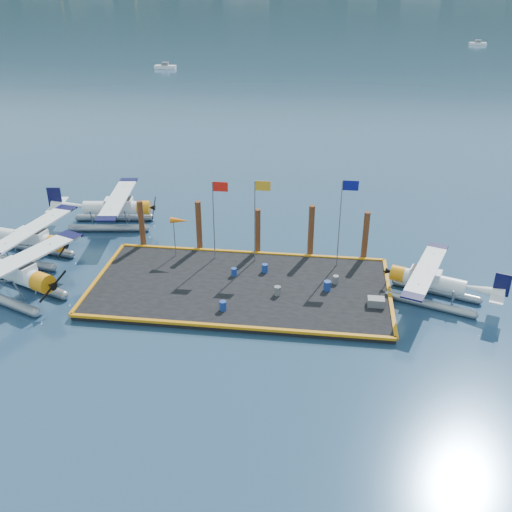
{
  "coord_description": "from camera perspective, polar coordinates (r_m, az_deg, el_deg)",
  "views": [
    {
      "loc": [
        5.32,
        -33.26,
        19.92
      ],
      "look_at": [
        0.81,
        2.0,
        1.69
      ],
      "focal_mm": 40.0,
      "sensor_mm": 36.0,
      "label": 1
    }
  ],
  "objects": [
    {
      "name": "piling_4",
      "position": [
        42.73,
        10.87,
        1.84
      ],
      "size": [
        0.44,
        0.44,
        4.0
      ],
      "primitive_type": "cylinder",
      "color": "#442513",
      "rests_on": "ground"
    },
    {
      "name": "seaplane_b",
      "position": [
        45.8,
        -21.78,
        1.38
      ],
      "size": [
        8.92,
        9.72,
        3.44
      ],
      "rotation": [
        0.0,
        0.0,
        -1.77
      ],
      "color": "gray",
      "rests_on": "ground"
    },
    {
      "name": "drum_5",
      "position": [
        40.44,
        0.89,
        -1.22
      ],
      "size": [
        0.43,
        0.43,
        0.61
      ],
      "primitive_type": "cylinder",
      "color": "navy",
      "rests_on": "dock"
    },
    {
      "name": "seaplane_a",
      "position": [
        40.86,
        -22.96,
        -1.8
      ],
      "size": [
        9.68,
        10.22,
        3.71
      ],
      "rotation": [
        0.0,
        0.0,
        -1.96
      ],
      "color": "gray",
      "rests_on": "ground"
    },
    {
      "name": "ground",
      "position": [
        39.13,
        -1.56,
        -3.46
      ],
      "size": [
        4000.0,
        4000.0,
        0.0
      ],
      "primitive_type": "plane",
      "color": "navy",
      "rests_on": "ground"
    },
    {
      "name": "windsock",
      "position": [
        41.94,
        -7.64,
        3.45
      ],
      "size": [
        1.4,
        0.44,
        3.12
      ],
      "color": "gray",
      "rests_on": "dock"
    },
    {
      "name": "piling_0",
      "position": [
        44.79,
        -11.35,
        3.01
      ],
      "size": [
        0.44,
        0.44,
        4.0
      ],
      "primitive_type": "cylinder",
      "color": "#442513",
      "rests_on": "ground"
    },
    {
      "name": "drum_1",
      "position": [
        37.71,
        2.16,
        -3.49
      ],
      "size": [
        0.44,
        0.44,
        0.62
      ],
      "primitive_type": "cylinder",
      "color": "#59595E",
      "rests_on": "dock"
    },
    {
      "name": "seaplane_d",
      "position": [
        39.12,
        17.0,
        -2.55
      ],
      "size": [
        7.9,
        8.4,
        3.02
      ],
      "rotation": [
        0.0,
        0.0,
        1.23
      ],
      "color": "gray",
      "rests_on": "ground"
    },
    {
      "name": "drum_4",
      "position": [
        39.42,
        7.97,
        -2.35
      ],
      "size": [
        0.4,
        0.4,
        0.57
      ],
      "primitive_type": "cylinder",
      "color": "#59595E",
      "rests_on": "dock"
    },
    {
      "name": "flagpole_red",
      "position": [
        40.89,
        -4.01,
        4.77
      ],
      "size": [
        1.14,
        0.08,
        6.0
      ],
      "color": "gray",
      "rests_on": "dock"
    },
    {
      "name": "drum_3",
      "position": [
        36.17,
        -3.33,
        -4.98
      ],
      "size": [
        0.44,
        0.44,
        0.63
      ],
      "primitive_type": "cylinder",
      "color": "navy",
      "rests_on": "dock"
    },
    {
      "name": "drum_2",
      "position": [
        38.48,
        7.13,
        -2.97
      ],
      "size": [
        0.48,
        0.48,
        0.68
      ],
      "primitive_type": "cylinder",
      "color": "navy",
      "rests_on": "dock"
    },
    {
      "name": "piling_2",
      "position": [
        42.92,
        0.16,
        2.33
      ],
      "size": [
        0.44,
        0.44,
        3.8
      ],
      "primitive_type": "cylinder",
      "color": "#442513",
      "rests_on": "ground"
    },
    {
      "name": "drum_0",
      "position": [
        40.03,
        -2.21,
        -1.59
      ],
      "size": [
        0.4,
        0.4,
        0.56
      ],
      "primitive_type": "cylinder",
      "color": "navy",
      "rests_on": "dock"
    },
    {
      "name": "crate",
      "position": [
        37.37,
        11.9,
        -4.51
      ],
      "size": [
        1.07,
        0.72,
        0.54
      ],
      "primitive_type": "cube",
      "color": "#59595E",
      "rests_on": "dock"
    },
    {
      "name": "flagpole_blue",
      "position": [
        40.09,
        8.73,
        4.49
      ],
      "size": [
        1.14,
        0.08,
        6.5
      ],
      "color": "gray",
      "rests_on": "dock"
    },
    {
      "name": "flagpole_yellow",
      "position": [
        40.4,
        0.17,
        4.73
      ],
      "size": [
        1.14,
        0.08,
        6.2
      ],
      "color": "gray",
      "rests_on": "dock"
    },
    {
      "name": "dock",
      "position": [
        39.03,
        -1.56,
        -3.21
      ],
      "size": [
        20.0,
        10.0,
        0.4
      ],
      "primitive_type": "cube",
      "color": "black",
      "rests_on": "ground"
    },
    {
      "name": "seaplane_c",
      "position": [
        49.59,
        -13.93,
        4.53
      ],
      "size": [
        8.89,
        9.8,
        3.47
      ],
      "rotation": [
        0.0,
        0.0,
        -1.44
      ],
      "color": "gray",
      "rests_on": "ground"
    },
    {
      "name": "piling_3",
      "position": [
        42.55,
        5.52,
        2.34
      ],
      "size": [
        0.44,
        0.44,
        4.3
      ],
      "primitive_type": "cylinder",
      "color": "#442513",
      "rests_on": "ground"
    },
    {
      "name": "piling_1",
      "position": [
        43.57,
        -5.73,
        2.87
      ],
      "size": [
        0.44,
        0.44,
        4.2
      ],
      "primitive_type": "cylinder",
      "color": "#442513",
      "rests_on": "ground"
    },
    {
      "name": "dock_bumpers",
      "position": [
        38.88,
        -1.56,
        -2.84
      ],
      "size": [
        20.25,
        10.25,
        0.18
      ],
      "primitive_type": null,
      "color": "#C7770B",
      "rests_on": "dock"
    }
  ]
}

